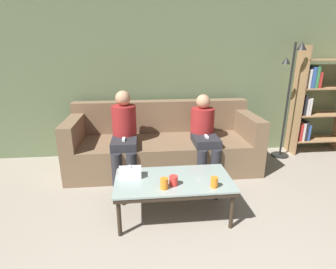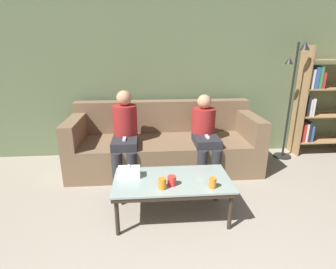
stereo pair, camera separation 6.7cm
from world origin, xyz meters
The scene contains 11 objects.
wall_back centered at (0.00, 3.80, 1.30)m, with size 12.00×0.06×2.60m.
couch centered at (0.00, 3.26, 0.32)m, with size 2.58×0.96×0.90m.
coffee_table centered at (-0.01, 2.03, 0.37)m, with size 1.15×0.60×0.41m.
cup_near_left centered at (-0.02, 1.92, 0.46)m, with size 0.08×0.08×0.09m.
cup_near_right centered at (-0.11, 1.86, 0.47)m, with size 0.07×0.07×0.10m.
cup_far_center centered at (0.35, 1.84, 0.46)m, with size 0.07×0.07×0.10m.
tissue_box centered at (-0.43, 2.12, 0.47)m, with size 0.22×0.12×0.13m.
bookshelf centered at (2.45, 3.57, 0.83)m, with size 0.85×0.32×1.69m.
standing_lamp centered at (1.91, 3.43, 1.06)m, with size 0.31×0.26×1.73m.
seated_person_left_end centered at (-0.53, 3.03, 0.60)m, with size 0.32×0.66×1.13m.
seated_person_mid_left centered at (0.53, 3.02, 0.57)m, with size 0.32×0.66×1.06m.
Camera 2 is at (-0.24, -0.26, 1.63)m, focal length 28.00 mm.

